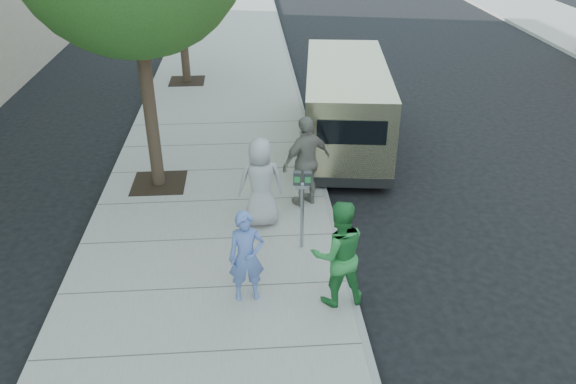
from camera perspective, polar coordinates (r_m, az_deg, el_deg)
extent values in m
plane|color=black|center=(11.04, -2.55, -5.19)|extent=(120.00, 120.00, 0.00)
cube|color=gray|center=(11.03, -7.78, -5.04)|extent=(5.00, 60.00, 0.15)
cube|color=gray|center=(11.11, 4.90, -4.55)|extent=(0.12, 60.00, 0.16)
cube|color=black|center=(13.20, -12.96, 0.91)|extent=(1.20, 1.20, 0.01)
cylinder|color=#38281E|center=(12.42, -13.95, 8.99)|extent=(0.28, 0.28, 3.96)
cube|color=black|center=(20.18, -10.21, 11.05)|extent=(1.20, 1.20, 0.01)
cylinder|color=#38281E|center=(19.73, -10.67, 15.90)|extent=(0.28, 0.28, 3.52)
cylinder|color=gray|center=(10.32, 1.43, -2.68)|extent=(0.06, 0.06, 1.25)
cube|color=gray|center=(9.99, 1.48, 0.60)|extent=(0.25, 0.10, 0.09)
cube|color=#2D2D30|center=(9.92, 0.94, 1.41)|extent=(0.15, 0.13, 0.25)
cube|color=#2D2D30|center=(9.92, 2.04, 1.39)|extent=(0.15, 0.13, 0.25)
cube|color=#BFB889|center=(14.67, 5.87, 8.87)|extent=(2.62, 5.57, 1.98)
cube|color=#BFB889|center=(17.60, 5.38, 10.62)|extent=(1.88, 0.76, 0.85)
cube|color=black|center=(12.03, 6.50, 6.02)|extent=(1.48, 0.20, 0.55)
cylinder|color=black|center=(16.59, 2.41, 8.38)|extent=(0.35, 0.78, 0.76)
cylinder|color=black|center=(16.68, 8.50, 8.19)|extent=(0.35, 0.78, 0.76)
cylinder|color=black|center=(13.23, 2.25, 2.85)|extent=(0.35, 0.78, 0.76)
cylinder|color=black|center=(13.34, 9.80, 2.65)|extent=(0.35, 0.78, 0.76)
imported|color=#5D7AC5|center=(9.03, -4.24, -6.58)|extent=(0.62, 0.45, 1.61)
imported|color=#2C883E|center=(8.91, 5.12, -6.27)|extent=(0.97, 0.80, 1.84)
imported|color=#ABACAE|center=(10.94, -2.79, 0.97)|extent=(0.95, 0.68, 1.83)
imported|color=gray|center=(11.61, 1.89, 3.09)|extent=(1.24, 0.99, 1.97)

